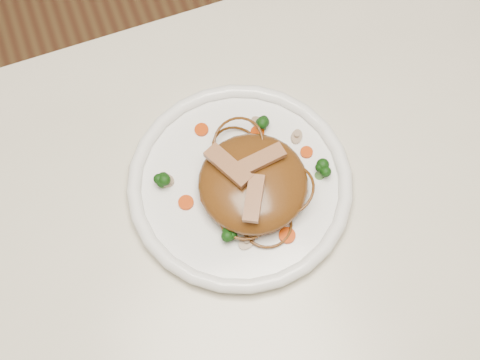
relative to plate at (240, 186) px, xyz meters
name	(u,v)px	position (x,y,z in m)	size (l,w,h in m)	color
ground	(247,348)	(-0.02, -0.09, -0.76)	(4.00, 4.00, 0.00)	#59321E
table	(250,270)	(-0.02, -0.09, -0.11)	(1.20, 0.80, 0.75)	silver
plate	(240,186)	(0.00, 0.00, 0.00)	(0.31, 0.31, 0.02)	white
noodle_mound	(253,183)	(0.01, -0.02, 0.04)	(0.15, 0.15, 0.05)	brown
chicken_a	(262,159)	(0.03, 0.00, 0.07)	(0.06, 0.02, 0.01)	#AC7751
chicken_b	(228,166)	(-0.01, 0.01, 0.07)	(0.07, 0.02, 0.01)	#AC7751
chicken_c	(254,198)	(0.00, -0.05, 0.07)	(0.06, 0.02, 0.01)	#AC7751
broccoli_0	(262,121)	(0.06, 0.07, 0.03)	(0.03, 0.03, 0.03)	#0E3C0C
broccoli_1	(162,179)	(-0.10, 0.04, 0.02)	(0.03, 0.03, 0.03)	#0E3C0C
broccoli_2	(226,233)	(-0.04, -0.06, 0.02)	(0.02, 0.02, 0.03)	#0E3C0C
broccoli_3	(321,171)	(0.11, -0.03, 0.02)	(0.03, 0.03, 0.03)	#0E3C0C
carrot_0	(257,132)	(0.05, 0.07, 0.01)	(0.02, 0.02, 0.01)	red
carrot_1	(186,203)	(-0.08, 0.00, 0.01)	(0.02, 0.02, 0.01)	red
carrot_2	(307,152)	(0.10, 0.01, 0.01)	(0.02, 0.02, 0.01)	red
carrot_3	(202,130)	(-0.02, 0.10, 0.01)	(0.02, 0.02, 0.01)	red
carrot_4	(287,235)	(0.03, -0.09, 0.01)	(0.02, 0.02, 0.01)	red
mushroom_0	(247,242)	(-0.02, -0.08, 0.01)	(0.03, 0.03, 0.01)	tan
mushroom_1	(296,137)	(0.10, 0.04, 0.01)	(0.02, 0.02, 0.01)	tan
mushroom_2	(164,180)	(-0.10, 0.04, 0.01)	(0.03, 0.03, 0.01)	tan
mushroom_3	(258,122)	(0.06, 0.08, 0.01)	(0.02, 0.02, 0.01)	tan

